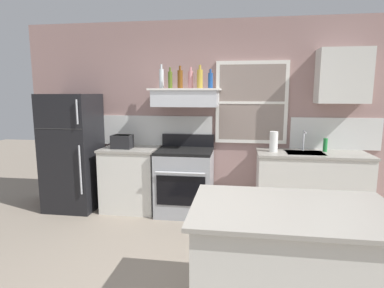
# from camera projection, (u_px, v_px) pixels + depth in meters

# --- Properties ---
(back_wall) EXTENTS (5.40, 0.11, 2.70)m
(back_wall) POSITION_uv_depth(u_px,v_px,m) (208.00, 116.00, 4.60)
(back_wall) COLOR gray
(back_wall) RESTS_ON ground_plane
(refrigerator) EXTENTS (0.70, 0.72, 1.67)m
(refrigerator) POSITION_uv_depth(u_px,v_px,m) (73.00, 152.00, 4.59)
(refrigerator) COLOR black
(refrigerator) RESTS_ON ground_plane
(counter_left_of_stove) EXTENTS (0.79, 0.63, 0.91)m
(counter_left_of_stove) POSITION_uv_depth(u_px,v_px,m) (131.00, 178.00, 4.59)
(counter_left_of_stove) COLOR silver
(counter_left_of_stove) RESTS_ON ground_plane
(toaster) EXTENTS (0.30, 0.20, 0.19)m
(toaster) POSITION_uv_depth(u_px,v_px,m) (122.00, 141.00, 4.45)
(toaster) COLOR black
(toaster) RESTS_ON counter_left_of_stove
(stove_range) EXTENTS (0.76, 0.69, 1.09)m
(stove_range) POSITION_uv_depth(u_px,v_px,m) (185.00, 181.00, 4.43)
(stove_range) COLOR #9EA0A5
(stove_range) RESTS_ON ground_plane
(range_hood_shelf) EXTENTS (0.96, 0.52, 0.24)m
(range_hood_shelf) POSITION_uv_depth(u_px,v_px,m) (186.00, 97.00, 4.34)
(range_hood_shelf) COLOR silver
(bottle_clear_tall) EXTENTS (0.06, 0.06, 0.33)m
(bottle_clear_tall) POSITION_uv_depth(u_px,v_px,m) (162.00, 78.00, 4.39)
(bottle_clear_tall) COLOR silver
(bottle_clear_tall) RESTS_ON range_hood_shelf
(bottle_olive_oil_square) EXTENTS (0.06, 0.06, 0.28)m
(bottle_olive_oil_square) POSITION_uv_depth(u_px,v_px,m) (170.00, 80.00, 4.28)
(bottle_olive_oil_square) COLOR #4C601E
(bottle_olive_oil_square) RESTS_ON range_hood_shelf
(bottle_amber_wine) EXTENTS (0.07, 0.07, 0.30)m
(bottle_amber_wine) POSITION_uv_depth(u_px,v_px,m) (180.00, 79.00, 4.26)
(bottle_amber_wine) COLOR brown
(bottle_amber_wine) RESTS_ON range_hood_shelf
(bottle_rose_pink) EXTENTS (0.07, 0.07, 0.29)m
(bottle_rose_pink) POSITION_uv_depth(u_px,v_px,m) (191.00, 79.00, 4.31)
(bottle_rose_pink) COLOR #C67F84
(bottle_rose_pink) RESTS_ON range_hood_shelf
(bottle_champagne_gold_foil) EXTENTS (0.08, 0.08, 0.31)m
(bottle_champagne_gold_foil) POSITION_uv_depth(u_px,v_px,m) (200.00, 79.00, 4.25)
(bottle_champagne_gold_foil) COLOR #B29333
(bottle_champagne_gold_foil) RESTS_ON range_hood_shelf
(bottle_blue_liqueur) EXTENTS (0.07, 0.07, 0.25)m
(bottle_blue_liqueur) POSITION_uv_depth(u_px,v_px,m) (210.00, 80.00, 4.24)
(bottle_blue_liqueur) COLOR #1E478C
(bottle_blue_liqueur) RESTS_ON range_hood_shelf
(counter_right_with_sink) EXTENTS (1.43, 0.63, 0.91)m
(counter_right_with_sink) POSITION_uv_depth(u_px,v_px,m) (310.00, 186.00, 4.22)
(counter_right_with_sink) COLOR silver
(counter_right_with_sink) RESTS_ON ground_plane
(sink_faucet) EXTENTS (0.03, 0.17, 0.28)m
(sink_faucet) POSITION_uv_depth(u_px,v_px,m) (304.00, 138.00, 4.23)
(sink_faucet) COLOR silver
(sink_faucet) RESTS_ON counter_right_with_sink
(paper_towel_roll) EXTENTS (0.11, 0.11, 0.27)m
(paper_towel_roll) POSITION_uv_depth(u_px,v_px,m) (274.00, 142.00, 4.20)
(paper_towel_roll) COLOR white
(paper_towel_roll) RESTS_ON counter_right_with_sink
(dish_soap_bottle) EXTENTS (0.06, 0.06, 0.18)m
(dish_soap_bottle) POSITION_uv_depth(u_px,v_px,m) (325.00, 145.00, 4.21)
(dish_soap_bottle) COLOR #268C3F
(dish_soap_bottle) RESTS_ON counter_right_with_sink
(kitchen_island) EXTENTS (1.40, 0.90, 0.91)m
(kitchen_island) POSITION_uv_depth(u_px,v_px,m) (290.00, 268.00, 2.23)
(kitchen_island) COLOR silver
(kitchen_island) RESTS_ON ground_plane
(upper_cabinet_right) EXTENTS (0.64, 0.32, 0.70)m
(upper_cabinet_right) POSITION_uv_depth(u_px,v_px,m) (343.00, 76.00, 4.08)
(upper_cabinet_right) COLOR silver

